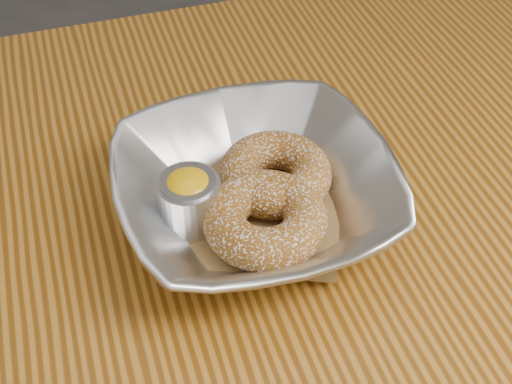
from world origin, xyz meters
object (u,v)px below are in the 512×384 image
object	(u,v)px
table	(148,347)
ramekin	(189,199)
donut_back	(275,174)
serving_bowl	(256,193)
donut_front	(265,219)

from	to	relation	value
table	ramekin	size ratio (longest dim) A/B	22.60
donut_back	ramekin	xyz separation A→B (m)	(-0.08, -0.01, 0.01)
serving_bowl	donut_front	world-z (taller)	serving_bowl
donut_back	table	bearing A→B (deg)	-158.12
table	serving_bowl	distance (m)	0.18
table	donut_front	bearing A→B (deg)	2.87
serving_bowl	ramekin	bearing A→B (deg)	175.80
table	donut_back	world-z (taller)	donut_back
table	serving_bowl	size ratio (longest dim) A/B	5.06
donut_front	donut_back	bearing A→B (deg)	62.91
serving_bowl	donut_back	xyz separation A→B (m)	(0.02, 0.02, -0.00)
ramekin	donut_back	bearing A→B (deg)	10.36
serving_bowl	donut_front	xyz separation A→B (m)	(-0.00, -0.03, -0.00)
donut_back	donut_front	world-z (taller)	donut_front
donut_front	table	bearing A→B (deg)	-177.13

